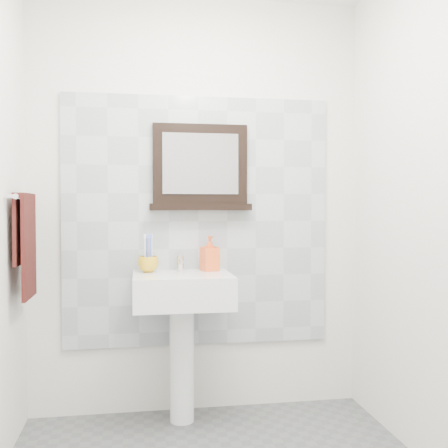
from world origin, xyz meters
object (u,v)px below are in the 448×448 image
at_px(toothbrush_cup, 148,264).
at_px(soap_dispenser, 210,253).
at_px(framed_mirror, 200,170).
at_px(pedestal_sink, 182,306).
at_px(hand_towel, 25,237).

bearing_deg(toothbrush_cup, soap_dispenser, 1.49).
bearing_deg(toothbrush_cup, framed_mirror, 14.90).
relative_size(toothbrush_cup, framed_mirror, 0.19).
bearing_deg(pedestal_sink, soap_dispenser, 33.16).
bearing_deg(soap_dispenser, pedestal_sink, -163.37).
bearing_deg(toothbrush_cup, pedestal_sink, -28.73).
bearing_deg(hand_towel, framed_mirror, 15.24).
relative_size(toothbrush_cup, hand_towel, 0.21).
bearing_deg(soap_dispenser, framed_mirror, 106.00).
xyz_separation_m(pedestal_sink, toothbrush_cup, (-0.19, 0.10, 0.23)).
distance_m(toothbrush_cup, hand_towel, 0.68).
xyz_separation_m(toothbrush_cup, hand_towel, (-0.64, -0.18, 0.17)).
bearing_deg(pedestal_sink, toothbrush_cup, 151.27).
xyz_separation_m(framed_mirror, hand_towel, (-0.95, -0.26, -0.38)).
height_order(pedestal_sink, hand_towel, hand_towel).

